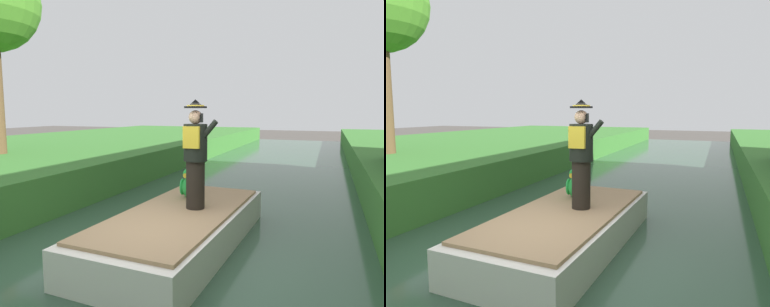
% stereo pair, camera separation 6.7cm
% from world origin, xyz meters
% --- Properties ---
extents(ground_plane, '(80.00, 80.00, 0.00)m').
position_xyz_m(ground_plane, '(0.00, 0.00, 0.00)').
color(ground_plane, '#4C4742').
extents(canal_water, '(6.11, 48.00, 0.10)m').
position_xyz_m(canal_water, '(0.00, 0.00, 0.05)').
color(canal_water, '#33513D').
rests_on(canal_water, ground).
extents(boat, '(1.93, 4.25, 0.61)m').
position_xyz_m(boat, '(0.00, 0.90, 0.40)').
color(boat, silver).
rests_on(boat, canal_water).
extents(person_pirate, '(0.61, 0.42, 1.85)m').
position_xyz_m(person_pirate, '(0.18, 1.11, 1.64)').
color(person_pirate, black).
rests_on(person_pirate, boat).
extents(parrot_plush, '(0.36, 0.34, 0.57)m').
position_xyz_m(parrot_plush, '(-0.20, 1.74, 0.95)').
color(parrot_plush, green).
rests_on(parrot_plush, boat).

